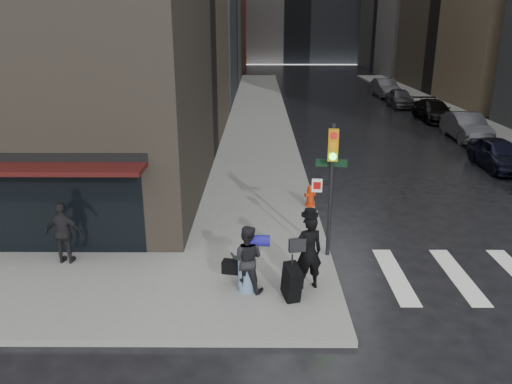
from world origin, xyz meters
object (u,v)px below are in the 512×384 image
at_px(parked_car_3, 433,111).
at_px(parked_car_4, 400,98).
at_px(man_jeans, 247,259).
at_px(traffic_light, 330,174).
at_px(parked_car_2, 466,127).
at_px(man_greycoat, 64,233).
at_px(parked_car_1, 498,154).
at_px(man_overcoat, 305,257).
at_px(parked_car_5, 385,88).
at_px(fire_hydrant, 310,197).

height_order(parked_car_3, parked_car_4, parked_car_4).
relative_size(man_jeans, traffic_light, 0.45).
distance_m(parked_car_2, parked_car_3, 5.79).
bearing_deg(traffic_light, man_greycoat, -170.89).
distance_m(man_jeans, parked_car_2, 20.40).
height_order(parked_car_1, parked_car_4, parked_car_4).
xyz_separation_m(man_jeans, man_greycoat, (-4.72, 1.41, 0.01)).
bearing_deg(traffic_light, man_overcoat, -107.06).
distance_m(man_overcoat, parked_car_5, 35.52).
bearing_deg(parked_car_3, man_overcoat, -115.12).
bearing_deg(parked_car_5, parked_car_4, -94.13).
distance_m(man_overcoat, traffic_light, 2.44).
distance_m(man_greycoat, parked_car_4, 31.22).
bearing_deg(man_jeans, parked_car_1, -123.21).
bearing_deg(parked_car_1, fire_hydrant, -147.97).
bearing_deg(traffic_light, parked_car_4, 76.76).
bearing_deg(fire_hydrant, man_jeans, -109.56).
height_order(parked_car_2, parked_car_3, parked_car_2).
bearing_deg(parked_car_2, man_overcoat, -119.89).
distance_m(man_overcoat, fire_hydrant, 5.75).
height_order(man_jeans, parked_car_5, man_jeans).
bearing_deg(man_greycoat, traffic_light, -172.62).
bearing_deg(traffic_light, parked_car_3, 70.53).
xyz_separation_m(parked_car_3, parked_car_5, (-0.42, 11.57, 0.10)).
bearing_deg(parked_car_2, fire_hydrant, -129.29).
bearing_deg(parked_car_5, man_greycoat, -117.96).
relative_size(man_overcoat, parked_car_2, 0.45).
distance_m(traffic_light, parked_car_4, 28.04).
bearing_deg(parked_car_1, parked_car_2, 82.46).
bearing_deg(man_overcoat, fire_hydrant, -112.38).
relative_size(man_greycoat, fire_hydrant, 2.21).
distance_m(man_greycoat, parked_car_5, 36.43).
xyz_separation_m(traffic_light, parked_car_2, (9.54, 14.92, -1.71)).
height_order(parked_car_1, parked_car_2, parked_car_2).
distance_m(fire_hydrant, parked_car_4, 24.37).
relative_size(man_overcoat, man_greycoat, 1.21).
height_order(parked_car_2, parked_car_5, parked_car_5).
bearing_deg(fire_hydrant, parked_car_5, 71.85).
height_order(parked_car_4, parked_car_5, parked_car_5).
height_order(traffic_light, parked_car_2, traffic_light).
xyz_separation_m(traffic_light, parked_car_5, (9.25, 32.28, -1.68)).
bearing_deg(parked_car_5, parked_car_2, -90.86).
height_order(man_greycoat, fire_hydrant, man_greycoat).
distance_m(man_jeans, parked_car_4, 30.43).
relative_size(man_overcoat, parked_car_3, 0.44).
bearing_deg(fire_hydrant, parked_car_1, 31.07).
distance_m(man_jeans, parked_car_1, 15.37).
xyz_separation_m(man_overcoat, parked_car_1, (9.43, 10.94, -0.33)).
bearing_deg(parked_car_3, man_jeans, -117.83).
bearing_deg(parked_car_5, man_jeans, -110.20).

